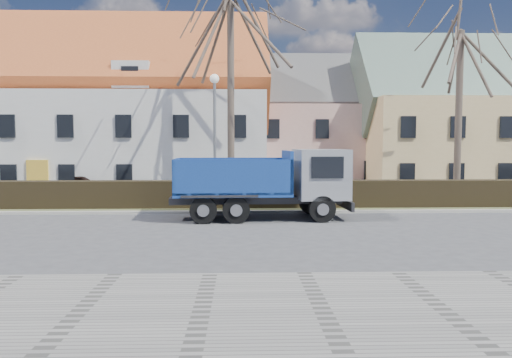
{
  "coord_description": "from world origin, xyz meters",
  "views": [
    {
      "loc": [
        -1.5,
        -17.59,
        3.14
      ],
      "look_at": [
        -0.84,
        3.79,
        1.6
      ],
      "focal_mm": 35.0,
      "sensor_mm": 36.0,
      "label": 1
    }
  ],
  "objects_px": {
    "dump_truck": "(256,183)",
    "parked_car_a": "(84,186)",
    "cart_frame": "(191,207)",
    "streetlight": "(215,140)"
  },
  "relations": [
    {
      "from": "streetlight",
      "to": "cart_frame",
      "type": "height_order",
      "value": "streetlight"
    },
    {
      "from": "cart_frame",
      "to": "dump_truck",
      "type": "bearing_deg",
      "value": -30.62
    },
    {
      "from": "dump_truck",
      "to": "streetlight",
      "type": "distance_m",
      "value": 4.81
    },
    {
      "from": "dump_truck",
      "to": "streetlight",
      "type": "bearing_deg",
      "value": 112.27
    },
    {
      "from": "cart_frame",
      "to": "parked_car_a",
      "type": "height_order",
      "value": "parked_car_a"
    },
    {
      "from": "dump_truck",
      "to": "cart_frame",
      "type": "height_order",
      "value": "dump_truck"
    },
    {
      "from": "dump_truck",
      "to": "parked_car_a",
      "type": "bearing_deg",
      "value": 136.27
    },
    {
      "from": "dump_truck",
      "to": "cart_frame",
      "type": "relative_size",
      "value": 12.0
    },
    {
      "from": "streetlight",
      "to": "cart_frame",
      "type": "relative_size",
      "value": 10.58
    },
    {
      "from": "dump_truck",
      "to": "parked_car_a",
      "type": "xyz_separation_m",
      "value": [
        -9.69,
        8.43,
        -0.8
      ]
    }
  ]
}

